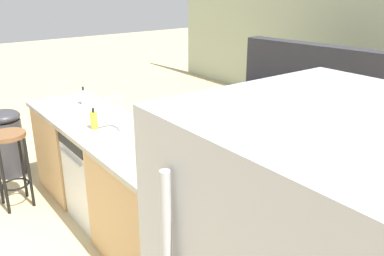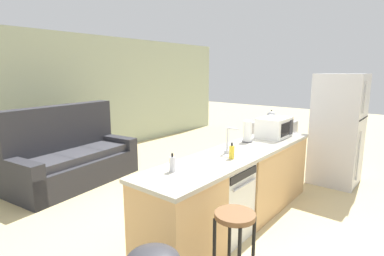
{
  "view_description": "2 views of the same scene",
  "coord_description": "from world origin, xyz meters",
  "px_view_note": "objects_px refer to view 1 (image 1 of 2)",
  "views": [
    {
      "loc": [
        2.79,
        -1.33,
        2.06
      ],
      "look_at": [
        0.2,
        0.61,
        0.86
      ],
      "focal_mm": 38.0,
      "sensor_mm": 36.0,
      "label": 1
    },
    {
      "loc": [
        -2.84,
        -1.71,
        1.82
      ],
      "look_at": [
        0.27,
        0.81,
        1.06
      ],
      "focal_mm": 28.0,
      "sensor_mm": 36.0,
      "label": 2
    }
  ],
  "objects_px": {
    "trash_bin": "(7,142)",
    "microwave": "(202,164)",
    "paper_towel_roll": "(175,135)",
    "dish_soap_bottle": "(84,97)",
    "dishwasher": "(106,175)",
    "couch": "(301,113)",
    "bar_stool": "(10,154)",
    "soap_bottle": "(94,120)"
  },
  "relations": [
    {
      "from": "paper_towel_roll",
      "to": "couch",
      "type": "xyz_separation_m",
      "value": [
        -1.02,
        2.69,
        -0.64
      ]
    },
    {
      "from": "microwave",
      "to": "bar_stool",
      "type": "height_order",
      "value": "microwave"
    },
    {
      "from": "soap_bottle",
      "to": "bar_stool",
      "type": "bearing_deg",
      "value": -146.46
    },
    {
      "from": "paper_towel_roll",
      "to": "microwave",
      "type": "bearing_deg",
      "value": -17.03
    },
    {
      "from": "paper_towel_roll",
      "to": "soap_bottle",
      "type": "height_order",
      "value": "paper_towel_roll"
    },
    {
      "from": "microwave",
      "to": "dish_soap_bottle",
      "type": "bearing_deg",
      "value": 176.91
    },
    {
      "from": "dishwasher",
      "to": "paper_towel_roll",
      "type": "relative_size",
      "value": 2.98
    },
    {
      "from": "soap_bottle",
      "to": "bar_stool",
      "type": "relative_size",
      "value": 0.24
    },
    {
      "from": "dishwasher",
      "to": "bar_stool",
      "type": "bearing_deg",
      "value": -138.84
    },
    {
      "from": "bar_stool",
      "to": "paper_towel_roll",
      "type": "bearing_deg",
      "value": 25.93
    },
    {
      "from": "bar_stool",
      "to": "trash_bin",
      "type": "distance_m",
      "value": 0.78
    },
    {
      "from": "dish_soap_bottle",
      "to": "bar_stool",
      "type": "relative_size",
      "value": 0.24
    },
    {
      "from": "soap_bottle",
      "to": "couch",
      "type": "height_order",
      "value": "couch"
    },
    {
      "from": "microwave",
      "to": "paper_towel_roll",
      "type": "bearing_deg",
      "value": 162.97
    },
    {
      "from": "soap_bottle",
      "to": "trash_bin",
      "type": "relative_size",
      "value": 0.24
    },
    {
      "from": "paper_towel_roll",
      "to": "soap_bottle",
      "type": "bearing_deg",
      "value": -162.58
    },
    {
      "from": "dish_soap_bottle",
      "to": "microwave",
      "type": "bearing_deg",
      "value": -3.09
    },
    {
      "from": "dishwasher",
      "to": "soap_bottle",
      "type": "height_order",
      "value": "soap_bottle"
    },
    {
      "from": "dish_soap_bottle",
      "to": "trash_bin",
      "type": "distance_m",
      "value": 1.18
    },
    {
      "from": "dishwasher",
      "to": "couch",
      "type": "relative_size",
      "value": 0.4
    },
    {
      "from": "paper_towel_roll",
      "to": "trash_bin",
      "type": "height_order",
      "value": "paper_towel_roll"
    },
    {
      "from": "dishwasher",
      "to": "dish_soap_bottle",
      "type": "height_order",
      "value": "dish_soap_bottle"
    },
    {
      "from": "dishwasher",
      "to": "bar_stool",
      "type": "distance_m",
      "value": 0.94
    },
    {
      "from": "dish_soap_bottle",
      "to": "trash_bin",
      "type": "xyz_separation_m",
      "value": [
        -0.82,
        -0.59,
        -0.59
      ]
    },
    {
      "from": "dishwasher",
      "to": "microwave",
      "type": "relative_size",
      "value": 1.68
    },
    {
      "from": "soap_bottle",
      "to": "trash_bin",
      "type": "xyz_separation_m",
      "value": [
        -1.53,
        -0.38,
        -0.59
      ]
    },
    {
      "from": "soap_bottle",
      "to": "trash_bin",
      "type": "bearing_deg",
      "value": -165.86
    },
    {
      "from": "dish_soap_bottle",
      "to": "bar_stool",
      "type": "xyz_separation_m",
      "value": [
        -0.07,
        -0.72,
        -0.44
      ]
    },
    {
      "from": "microwave",
      "to": "trash_bin",
      "type": "bearing_deg",
      "value": -170.25
    },
    {
      "from": "paper_towel_roll",
      "to": "dish_soap_bottle",
      "type": "distance_m",
      "value": 1.51
    },
    {
      "from": "paper_towel_roll",
      "to": "dish_soap_bottle",
      "type": "height_order",
      "value": "paper_towel_roll"
    },
    {
      "from": "trash_bin",
      "to": "dish_soap_bottle",
      "type": "bearing_deg",
      "value": 35.74
    },
    {
      "from": "soap_bottle",
      "to": "dish_soap_bottle",
      "type": "relative_size",
      "value": 1.0
    },
    {
      "from": "dishwasher",
      "to": "bar_stool",
      "type": "xyz_separation_m",
      "value": [
        -0.71,
        -0.62,
        0.11
      ]
    },
    {
      "from": "dish_soap_bottle",
      "to": "couch",
      "type": "distance_m",
      "value": 2.84
    },
    {
      "from": "dishwasher",
      "to": "bar_stool",
      "type": "height_order",
      "value": "dishwasher"
    },
    {
      "from": "trash_bin",
      "to": "microwave",
      "type": "bearing_deg",
      "value": 9.75
    },
    {
      "from": "dish_soap_bottle",
      "to": "trash_bin",
      "type": "bearing_deg",
      "value": -144.26
    },
    {
      "from": "dish_soap_bottle",
      "to": "couch",
      "type": "height_order",
      "value": "couch"
    },
    {
      "from": "paper_towel_roll",
      "to": "bar_stool",
      "type": "relative_size",
      "value": 0.38
    },
    {
      "from": "microwave",
      "to": "trash_bin",
      "type": "xyz_separation_m",
      "value": [
        -2.82,
        -0.48,
        -0.66
      ]
    },
    {
      "from": "soap_bottle",
      "to": "couch",
      "type": "bearing_deg",
      "value": 94.35
    }
  ]
}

